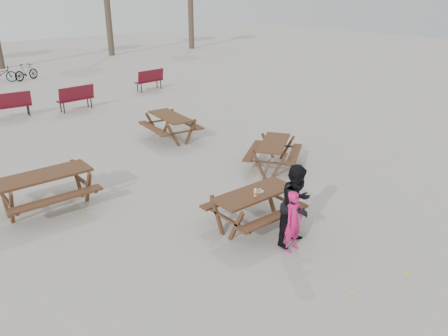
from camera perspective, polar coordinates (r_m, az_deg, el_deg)
ground at (r=9.45m, az=3.86°, el=-7.42°), size 80.00×80.00×0.00m
main_picnic_table at (r=9.17m, az=3.95°, el=-4.24°), size 1.80×1.45×0.78m
food_tray at (r=9.08m, az=4.58°, el=-3.10°), size 0.18×0.11×0.03m
bread_roll at (r=9.06m, az=4.59°, el=-2.86°), size 0.14×0.06×0.05m
soda_bottle at (r=8.91m, az=4.12°, el=-3.24°), size 0.07×0.07×0.17m
child at (r=8.42m, az=9.07°, el=-6.88°), size 0.47×0.33×1.23m
adult at (r=8.54m, az=9.49°, el=-4.82°), size 0.90×0.76×1.66m
picnic_table_east at (r=12.32m, az=6.45°, el=1.76°), size 2.23×2.14×0.75m
picnic_table_north at (r=10.68m, az=-22.15°, el=-2.87°), size 2.01×1.62×0.87m
picnic_table_far at (r=14.71m, az=-6.99°, el=5.32°), size 1.68×2.01×0.81m
park_bench_row at (r=19.47m, az=-22.82°, el=8.31°), size 12.43×2.08×1.03m
fallen_leaves at (r=11.45m, az=-2.79°, el=-1.78°), size 11.00×11.00×0.01m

